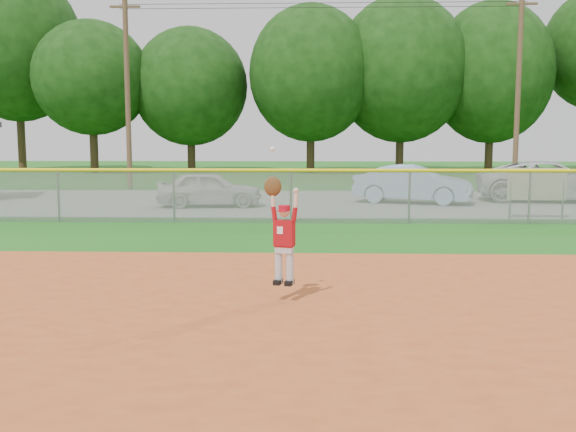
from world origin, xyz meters
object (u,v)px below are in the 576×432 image
object	(u,v)px
car_blue	(413,184)
ballplayer	(283,231)
car_white_a	(210,189)
sponsor_sign	(537,186)
car_white_b	(551,181)

from	to	relation	value
car_blue	ballplayer	size ratio (longest dim) A/B	2.13
car_white_a	ballplayer	world-z (taller)	ballplayer
sponsor_sign	ballplayer	distance (m)	12.26
sponsor_sign	car_white_a	bearing A→B (deg)	163.59
car_white_a	car_white_b	xyz separation A→B (m)	(12.60, 2.36, 0.14)
car_blue	car_white_b	xyz separation A→B (m)	(5.33, 0.87, 0.06)
car_white_a	sponsor_sign	xyz separation A→B (m)	(10.21, -3.01, 0.36)
car_white_b	sponsor_sign	bearing A→B (deg)	165.37
car_white_a	ballplayer	xyz separation A→B (m)	(3.12, -13.01, 0.41)
car_blue	sponsor_sign	world-z (taller)	sponsor_sign
car_white_b	ballplayer	world-z (taller)	ballplayer
ballplayer	car_white_a	bearing A→B (deg)	103.48
car_blue	ballplayer	bearing A→B (deg)	-177.25
sponsor_sign	ballplayer	world-z (taller)	ballplayer
car_white_a	car_blue	size ratio (longest dim) A/B	0.85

